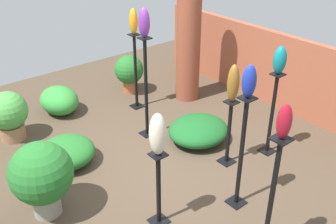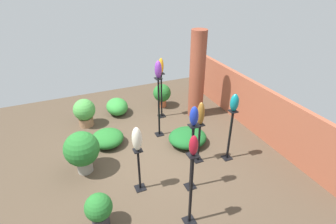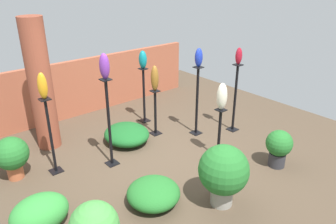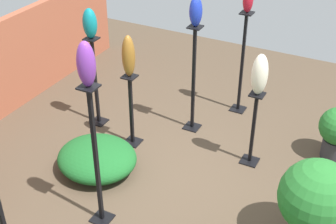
{
  "view_description": "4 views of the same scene",
  "coord_description": "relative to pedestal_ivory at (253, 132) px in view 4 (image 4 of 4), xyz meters",
  "views": [
    {
      "loc": [
        3.45,
        -2.57,
        3.23
      ],
      "look_at": [
        -0.02,
        0.28,
        0.77
      ],
      "focal_mm": 42.0,
      "sensor_mm": 36.0,
      "label": 1
    },
    {
      "loc": [
        4.47,
        -1.52,
        3.78
      ],
      "look_at": [
        0.1,
        0.34,
        1.13
      ],
      "focal_mm": 28.0,
      "sensor_mm": 36.0,
      "label": 2
    },
    {
      "loc": [
        -3.15,
        -3.89,
        3.12
      ],
      "look_at": [
        0.21,
        0.12,
        0.83
      ],
      "focal_mm": 35.0,
      "sensor_mm": 36.0,
      "label": 3
    },
    {
      "loc": [
        -3.52,
        -1.71,
        3.46
      ],
      "look_at": [
        0.01,
        0.12,
        0.95
      ],
      "focal_mm": 50.0,
      "sensor_mm": 36.0,
      "label": 4
    }
  ],
  "objects": [
    {
      "name": "art_vase_cobalt",
      "position": [
        0.34,
        0.91,
        1.18
      ],
      "size": [
        0.15,
        0.15,
        0.36
      ],
      "primitive_type": "ellipsoid",
      "color": "#192D9E",
      "rests_on": "pedestal_cobalt"
    },
    {
      "name": "ground_plane",
      "position": [
        -0.83,
        0.55,
        -0.42
      ],
      "size": [
        8.0,
        8.0,
        0.0
      ],
      "primitive_type": "plane",
      "color": "#4C3D2D"
    },
    {
      "name": "pedestal_cobalt",
      "position": [
        0.34,
        0.91,
        0.24
      ],
      "size": [
        0.2,
        0.2,
        1.41
      ],
      "color": "black",
      "rests_on": "ground"
    },
    {
      "name": "art_vase_teal",
      "position": [
        -0.12,
        2.08,
        0.98
      ],
      "size": [
        0.17,
        0.18,
        0.38
      ],
      "primitive_type": "ellipsoid",
      "color": "#0F727A",
      "rests_on": "pedestal_teal"
    },
    {
      "name": "pedestal_teal",
      "position": [
        -0.12,
        2.08,
        0.14
      ],
      "size": [
        0.2,
        0.2,
        1.21
      ],
      "color": "black",
      "rests_on": "ground"
    },
    {
      "name": "art_vase_violet",
      "position": [
        -1.59,
        1.02,
        1.33
      ],
      "size": [
        0.16,
        0.16,
        0.41
      ],
      "primitive_type": "ellipsoid",
      "color": "#6B2D8C",
      "rests_on": "pedestal_violet"
    },
    {
      "name": "pedestal_ivory",
      "position": [
        0.0,
        0.0,
        0.0
      ],
      "size": [
        0.2,
        0.2,
        0.93
      ],
      "color": "black",
      "rests_on": "ground"
    },
    {
      "name": "art_vase_ivory",
      "position": [
        0.0,
        0.0,
        0.74
      ],
      "size": [
        0.18,
        0.18,
        0.47
      ],
      "primitive_type": "ellipsoid",
      "color": "beige",
      "rests_on": "pedestal_ivory"
    },
    {
      "name": "potted_plant_front_right",
      "position": [
        -0.93,
        -0.91,
        0.12
      ],
      "size": [
        0.71,
        0.71,
        0.93
      ],
      "color": "gray",
      "rests_on": "ground"
    },
    {
      "name": "art_vase_bronze",
      "position": [
        -0.31,
        1.43,
        0.77
      ],
      "size": [
        0.16,
        0.15,
        0.5
      ],
      "primitive_type": "ellipsoid",
      "color": "brown",
      "rests_on": "pedestal_bronze"
    },
    {
      "name": "art_vase_ruby",
      "position": [
        1.04,
        0.53,
        1.16
      ],
      "size": [
        0.13,
        0.13,
        0.33
      ],
      "primitive_type": "ellipsoid",
      "color": "maroon",
      "rests_on": "pedestal_ruby"
    },
    {
      "name": "foliage_bed_west",
      "position": [
        -0.96,
        1.51,
        -0.25
      ],
      "size": [
        0.85,
        0.93,
        0.35
      ],
      "primitive_type": "ellipsoid",
      "color": "#195923",
      "rests_on": "ground"
    },
    {
      "name": "pedestal_bronze",
      "position": [
        -0.31,
        1.43,
        0.01
      ],
      "size": [
        0.2,
        0.2,
        0.94
      ],
      "color": "black",
      "rests_on": "ground"
    },
    {
      "name": "pedestal_ruby",
      "position": [
        1.04,
        0.53,
        0.24
      ],
      "size": [
        0.2,
        0.2,
        1.42
      ],
      "color": "black",
      "rests_on": "ground"
    },
    {
      "name": "pedestal_amber",
      "position": [
        -2.44,
        1.43,
        0.18
      ],
      "size": [
        0.2,
        0.2,
        1.31
      ],
      "color": "black",
      "rests_on": "ground"
    },
    {
      "name": "pedestal_violet",
      "position": [
        -1.59,
        1.02,
        0.3
      ],
      "size": [
        0.2,
        0.2,
        1.55
      ],
      "color": "black",
      "rests_on": "ground"
    }
  ]
}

